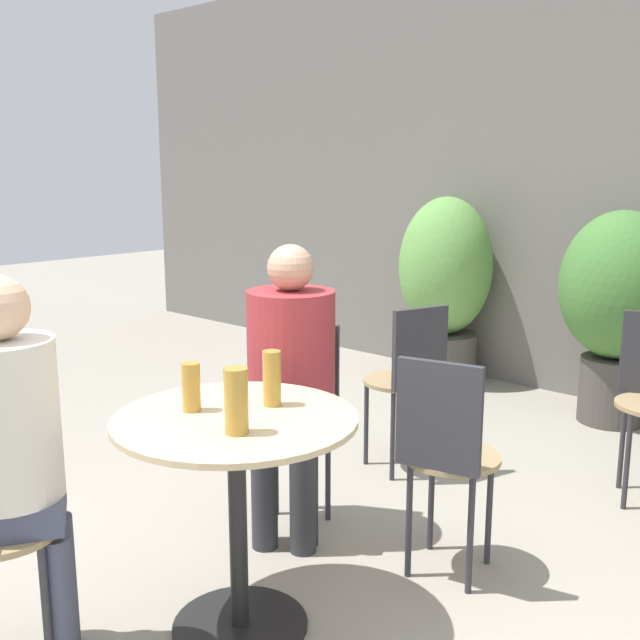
{
  "coord_description": "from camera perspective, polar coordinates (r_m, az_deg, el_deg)",
  "views": [
    {
      "loc": [
        1.51,
        -1.45,
        1.52
      ],
      "look_at": [
        -0.2,
        0.45,
        0.99
      ],
      "focal_mm": 42.0,
      "sensor_mm": 36.0,
      "label": 1
    }
  ],
  "objects": [
    {
      "name": "beer_glass_2",
      "position": [
        2.45,
        -9.79,
        -5.05
      ],
      "size": [
        0.06,
        0.06,
        0.16
      ],
      "color": "#B28433",
      "rests_on": "cafe_table_near"
    },
    {
      "name": "seated_person_0",
      "position": [
        3.01,
        -2.28,
        -3.69
      ],
      "size": [
        0.43,
        0.44,
        1.22
      ],
      "rotation": [
        0.0,
        0.0,
        0.51
      ],
      "color": "#2D2D33",
      "rests_on": "ground_plane"
    },
    {
      "name": "bistro_chair_2",
      "position": [
        2.77,
        9.52,
        -9.45
      ],
      "size": [
        0.37,
        0.39,
        0.86
      ],
      "rotation": [
        0.0,
        0.0,
        3.37
      ],
      "color": "#997F56",
      "rests_on": "ground_plane"
    },
    {
      "name": "seated_person_1",
      "position": [
        2.38,
        -22.41,
        -8.43
      ],
      "size": [
        0.37,
        0.38,
        1.22
      ],
      "rotation": [
        0.0,
        0.0,
        2.6
      ],
      "color": "#42475B",
      "rests_on": "ground_plane"
    },
    {
      "name": "potted_plant_1",
      "position": [
        4.73,
        21.83,
        1.56
      ],
      "size": [
        0.7,
        0.7,
        1.28
      ],
      "color": "#47423D",
      "rests_on": "ground_plane"
    },
    {
      "name": "potted_plant_0",
      "position": [
        5.35,
        9.5,
        2.95
      ],
      "size": [
        0.65,
        0.65,
        1.32
      ],
      "color": "#47423D",
      "rests_on": "ground_plane"
    },
    {
      "name": "cafe_table_near",
      "position": [
        2.47,
        -6.36,
        -11.41
      ],
      "size": [
        0.78,
        0.78,
        0.74
      ],
      "color": "black",
      "rests_on": "ground_plane"
    },
    {
      "name": "bistro_chair_3",
      "position": [
        3.71,
        6.81,
        -3.93
      ],
      "size": [
        0.4,
        0.38,
        0.86
      ],
      "rotation": [
        0.0,
        0.0,
        4.39
      ],
      "color": "#997F56",
      "rests_on": "ground_plane"
    },
    {
      "name": "beer_glass_1",
      "position": [
        2.47,
        -3.68,
        -4.45
      ],
      "size": [
        0.06,
        0.06,
        0.19
      ],
      "color": "#B28433",
      "rests_on": "cafe_table_near"
    },
    {
      "name": "beer_glass_0",
      "position": [
        2.22,
        -6.4,
        -6.15
      ],
      "size": [
        0.07,
        0.07,
        0.2
      ],
      "color": "#B28433",
      "rests_on": "cafe_table_near"
    },
    {
      "name": "bistro_chair_0",
      "position": [
        3.19,
        -1.6,
        -6.47
      ],
      "size": [
        0.4,
        0.41,
        0.86
      ],
      "rotation": [
        0.0,
        0.0,
        0.51
      ],
      "color": "#997F56",
      "rests_on": "ground_plane"
    }
  ]
}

